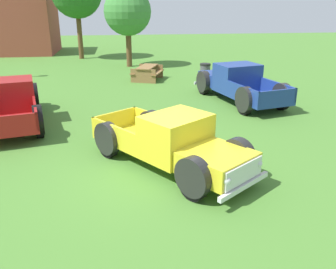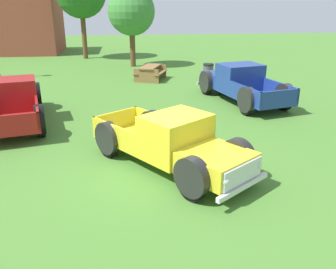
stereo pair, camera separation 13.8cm
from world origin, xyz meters
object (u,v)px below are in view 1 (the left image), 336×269
Objects in this scene: pickup_truck_behind_left at (10,102)px; pickup_truck_behind_right at (236,83)px; picnic_table at (147,71)px; oak_tree_west at (128,12)px; pickup_truck_foreground at (177,145)px; trash_can at (205,72)px.

pickup_truck_behind_right is at bearing 12.51° from pickup_truck_behind_left.
pickup_truck_behind_right is (9.12, 2.02, 0.01)m from pickup_truck_behind_left.
oak_tree_west is (-0.87, 4.60, 3.02)m from picnic_table.
pickup_truck_foreground is at bearing -90.37° from picnic_table.
pickup_truck_behind_right is 10.72m from oak_tree_west.
picnic_table is 5.57m from oak_tree_west.
trash_can is at bearing -52.04° from oak_tree_west.
pickup_truck_foreground is 16.39m from oak_tree_west.
picnic_table is at bearing 169.72° from trash_can.
picnic_table is 2.32× the size of trash_can.
pickup_truck_behind_left reaches higher than pickup_truck_foreground.
pickup_truck_foreground is at bearing -87.17° from oak_tree_west.
trash_can reaches higher than picnic_table.
trash_can is at bearing 35.48° from pickup_truck_behind_left.
pickup_truck_behind_right is at bearing -64.36° from oak_tree_west.
pickup_truck_behind_right reaches higher than pickup_truck_behind_left.
pickup_truck_foreground is 5.21× the size of trash_can.
pickup_truck_behind_left is at bearing -167.49° from pickup_truck_behind_right.
pickup_truck_foreground is 0.98× the size of oak_tree_west.
trash_can is (3.24, 10.96, -0.23)m from pickup_truck_foreground.
pickup_truck_foreground is at bearing -41.29° from pickup_truck_behind_left.
pickup_truck_behind_right is 1.10× the size of oak_tree_west.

